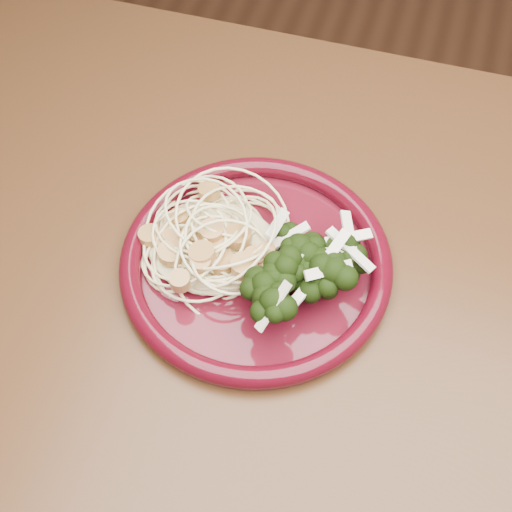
{
  "coord_description": "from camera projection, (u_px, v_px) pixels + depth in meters",
  "views": [
    {
      "loc": [
        0.21,
        -0.26,
        1.28
      ],
      "look_at": [
        0.11,
        0.08,
        0.77
      ],
      "focal_mm": 50.0,
      "sensor_mm": 36.0,
      "label": 1
    }
  ],
  "objects": [
    {
      "name": "spaghetti_pile",
      "position": [
        212.0,
        241.0,
        0.63
      ],
      "size": [
        0.13,
        0.12,
        0.03
      ],
      "primitive_type": "ellipsoid",
      "rotation": [
        0.0,
        0.0,
        -0.13
      ],
      "color": "beige",
      "rests_on": "dinner_plate"
    },
    {
      "name": "broccoli_pile",
      "position": [
        312.0,
        271.0,
        0.61
      ],
      "size": [
        0.1,
        0.14,
        0.05
      ],
      "primitive_type": "ellipsoid",
      "rotation": [
        0.0,
        0.0,
        -0.13
      ],
      "color": "black",
      "rests_on": "dinner_plate"
    },
    {
      "name": "scallop_cluster",
      "position": [
        210.0,
        218.0,
        0.61
      ],
      "size": [
        0.13,
        0.13,
        0.04
      ],
      "primitive_type": null,
      "rotation": [
        0.0,
        0.0,
        -0.13
      ],
      "color": "tan",
      "rests_on": "spaghetti_pile"
    },
    {
      "name": "onion_garnish",
      "position": [
        314.0,
        252.0,
        0.58
      ],
      "size": [
        0.07,
        0.09,
        0.05
      ],
      "primitive_type": null,
      "rotation": [
        0.0,
        0.0,
        -0.13
      ],
      "color": "silver",
      "rests_on": "broccoli_pile"
    },
    {
      "name": "dinner_plate",
      "position": [
        256.0,
        263.0,
        0.63
      ],
      "size": [
        0.27,
        0.27,
        0.02
      ],
      "rotation": [
        0.0,
        0.0,
        -0.13
      ],
      "color": "#440B16",
      "rests_on": "dining_table"
    },
    {
      "name": "dining_table",
      "position": [
        128.0,
        360.0,
        0.7
      ],
      "size": [
        1.2,
        0.8,
        0.75
      ],
      "color": "#472814",
      "rests_on": "ground"
    }
  ]
}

